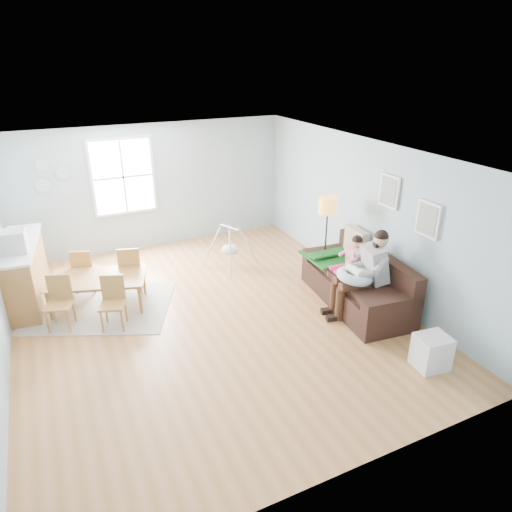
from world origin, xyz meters
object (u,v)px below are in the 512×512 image
chair_se (113,299)px  baby_swing (230,249)px  father (364,270)px  chair_nw (84,268)px  chair_ne (130,266)px  chair_sw (59,299)px  toddler (351,257)px  floor_lamp (328,213)px  counter (24,272)px  dining_table (99,293)px  storage_cube (431,352)px  sofa (359,285)px  monitor (13,241)px

chair_se → baby_swing: (2.52, 1.26, -0.09)m
father → chair_nw: bearing=145.9°
chair_se → chair_nw: 1.41m
chair_ne → chair_sw: bearing=-150.8°
toddler → floor_lamp: size_ratio=0.56×
chair_nw → counter: bearing=174.1°
dining_table → storage_cube: bearing=-25.9°
sofa → toddler: toddler is taller
sofa → chair_sw: (-4.74, 1.41, 0.15)m
chair_ne → monitor: bearing=177.6°
sofa → chair_sw: sofa is taller
father → counter: father is taller
father → chair_se: father is taller
chair_sw → monitor: 1.21m
chair_nw → monitor: 1.30m
chair_ne → father: bearing=-36.1°
sofa → storage_cube: 1.91m
toddler → chair_ne: 3.92m
chair_sw → counter: (-0.48, 1.14, 0.07)m
storage_cube → chair_se: size_ratio=0.57×
father → chair_ne: bearing=143.9°
sofa → chair_ne: (-3.49, 2.11, 0.17)m
sofa → chair_nw: sofa is taller
dining_table → sofa: bearing=-5.9°
counter → monitor: (-0.03, -0.37, 0.72)m
father → chair_sw: bearing=159.3°
sofa → chair_nw: (-4.26, 2.45, 0.14)m
chair_sw → chair_nw: (0.48, 1.04, -0.01)m
baby_swing → floor_lamp: bearing=-45.6°
father → dining_table: bearing=152.2°
chair_nw → dining_table: bearing=-78.6°
dining_table → chair_se: 0.73m
floor_lamp → chair_sw: size_ratio=1.93×
chair_se → counter: 1.93m
father → monitor: size_ratio=3.60×
dining_table → chair_sw: bearing=-133.3°
dining_table → counter: 1.38m
chair_nw → baby_swing: baby_swing is taller
chair_se → monitor: (-1.27, 1.11, 0.79)m
dining_table → chair_nw: (-0.14, 0.69, 0.19)m
toddler → chair_ne: bearing=151.3°
chair_sw → chair_nw: 1.15m
storage_cube → monitor: (-5.03, 4.08, 1.03)m
father → monitor: 5.66m
baby_swing → dining_table: bearing=-167.9°
chair_nw → chair_ne: bearing=-24.4°
chair_nw → monitor: (-0.99, -0.27, 0.80)m
storage_cube → baby_swing: 4.42m
toddler → dining_table: toddler is taller
chair_se → chair_nw: size_ratio=1.01×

